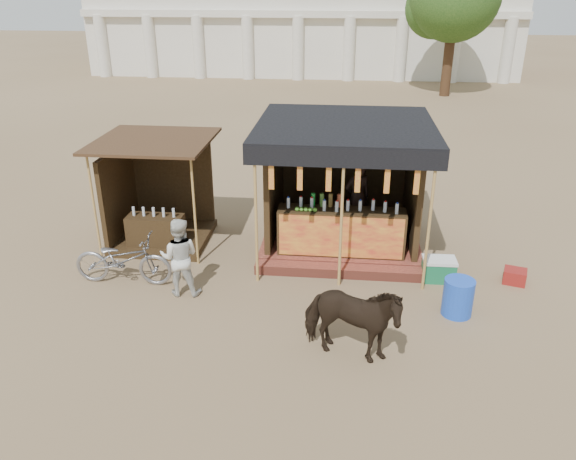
# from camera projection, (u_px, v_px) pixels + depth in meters

# --- Properties ---
(ground) EXTENTS (120.00, 120.00, 0.00)m
(ground) POSITION_uv_depth(u_px,v_px,m) (278.00, 326.00, 9.61)
(ground) COLOR #846B4C
(ground) RESTS_ON ground
(main_stall) EXTENTS (3.60, 3.61, 2.78)m
(main_stall) POSITION_uv_depth(u_px,v_px,m) (343.00, 202.00, 12.15)
(main_stall) COLOR #9A4232
(main_stall) RESTS_ON ground
(secondary_stall) EXTENTS (2.40, 2.40, 2.38)m
(secondary_stall) POSITION_uv_depth(u_px,v_px,m) (155.00, 205.00, 12.51)
(secondary_stall) COLOR #382714
(secondary_stall) RESTS_ON ground
(cow) EXTENTS (1.74, 1.13, 1.36)m
(cow) POSITION_uv_depth(u_px,v_px,m) (351.00, 321.00, 8.54)
(cow) COLOR black
(cow) RESTS_ON ground
(motorbike) EXTENTS (1.91, 0.67, 1.00)m
(motorbike) POSITION_uv_depth(u_px,v_px,m) (123.00, 260.00, 10.81)
(motorbike) COLOR gray
(motorbike) RESTS_ON ground
(bystander) EXTENTS (0.77, 0.62, 1.52)m
(bystander) POSITION_uv_depth(u_px,v_px,m) (180.00, 257.00, 10.34)
(bystander) COLOR silver
(bystander) RESTS_ON ground
(blue_barrel) EXTENTS (0.58, 0.58, 0.68)m
(blue_barrel) POSITION_uv_depth(u_px,v_px,m) (458.00, 297.00, 9.83)
(blue_barrel) COLOR blue
(blue_barrel) RESTS_ON ground
(red_crate) EXTENTS (0.50, 0.46, 0.28)m
(red_crate) POSITION_uv_depth(u_px,v_px,m) (515.00, 276.00, 10.95)
(red_crate) COLOR maroon
(red_crate) RESTS_ON ground
(cooler) EXTENTS (0.65, 0.46, 0.46)m
(cooler) POSITION_uv_depth(u_px,v_px,m) (439.00, 269.00, 11.02)
(cooler) COLOR #186E43
(cooler) RESTS_ON ground
(background_building) EXTENTS (26.00, 7.45, 8.18)m
(background_building) POSITION_uv_depth(u_px,v_px,m) (303.00, 6.00, 35.41)
(background_building) COLOR silver
(background_building) RESTS_ON ground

